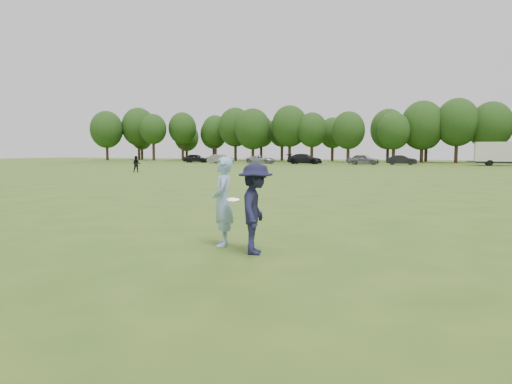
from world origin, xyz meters
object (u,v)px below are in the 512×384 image
car_a (196,158)px  car_f (402,160)px  thrower (223,202)px  car_b (221,159)px  defender (256,209)px  car_e (363,159)px  car_c (261,159)px  cargo_trailer (508,153)px  car_d (305,159)px  player_far_a (137,164)px

car_a → car_f: 33.59m
thrower → car_b: 64.56m
defender → car_e: bearing=-8.7°
car_c → cargo_trailer: size_ratio=0.52×
defender → car_f: 60.37m
car_a → thrower: bearing=-158.8°
car_c → car_d: car_d is taller
car_c → car_d: 7.16m
defender → car_d: (-14.95, 59.74, -0.12)m
car_f → car_e: bearing=104.0°
car_d → cargo_trailer: 27.69m
player_far_a → car_c: player_far_a is taller
thrower → car_d: size_ratio=0.35×
car_d → car_a: bearing=89.2°
defender → car_b: defender is taller
player_far_a → cargo_trailer: (35.26, 33.37, 1.00)m
thrower → car_d: (-14.02, 59.26, -0.17)m
car_a → car_d: (19.40, -1.14, 0.04)m
defender → car_e: 59.39m
car_b → cargo_trailer: cargo_trailer is taller
defender → car_d: defender is taller
car_a → car_d: bearing=-101.1°
defender → car_a: defender is taller
car_c → cargo_trailer: bearing=-83.7°
thrower → car_c: bearing=176.2°
thrower → car_a: 69.03m
player_far_a → car_b: 31.77m
car_b → car_d: 13.77m
defender → player_far_a: bearing=24.8°
thrower → car_f: bearing=156.4°
player_far_a → car_e: 35.58m
cargo_trailer → player_far_a: bearing=-136.6°
car_d → car_e: 8.95m
car_d → car_f: bearing=-84.9°
thrower → car_d: 60.90m
defender → car_e: defender is taller
car_e → car_f: 5.41m
player_far_a → car_a: 35.31m
car_a → car_e: 28.38m
defender → car_b: size_ratio=0.41×
car_b → defender: bearing=-149.5°
car_b → car_f: bearing=-82.2°
car_a → car_b: size_ratio=0.99×
defender → player_far_a: size_ratio=1.16×
defender → cargo_trailer: 62.27m
car_e → thrower: bearing=-175.5°
thrower → car_d: bearing=169.8°
player_far_a → car_d: 33.04m
thrower → car_f: thrower is taller
car_d → car_e: car_d is taller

